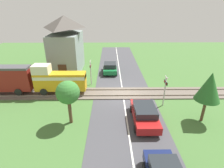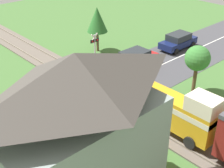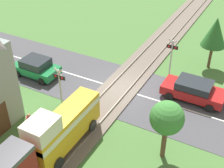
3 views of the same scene
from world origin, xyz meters
The scene contains 12 objects.
ground_plane centered at (0.00, 0.00, 0.00)m, with size 60.00×60.00×0.00m, color #426B33.
road_surface centered at (0.00, 0.00, 0.01)m, with size 48.00×6.40×0.02m.
track_bed centered at (0.00, 0.00, 0.07)m, with size 2.80×48.00×0.24m.
car_near_crossing centered at (-5.15, -1.44, 0.78)m, with size 4.40×2.06×1.47m.
car_far_side centered at (6.73, 1.44, 0.77)m, with size 3.67×2.04×1.48m.
car_behind_queue centered at (-11.44, -1.44, 0.81)m, with size 4.25×1.88×1.57m.
crossing_signal_west_approach centered at (-2.55, -3.78, 2.00)m, with size 0.90×0.18×3.12m.
crossing_signal_east_approach centered at (2.55, 3.78, 2.00)m, with size 0.90×0.18×3.12m.
station_building centered at (7.64, 7.65, 3.84)m, with size 7.40×4.15×7.88m.
pedestrian_by_station centered at (2.67, 6.87, 0.70)m, with size 0.38×0.38×1.53m.
tree_roadside_hedge centered at (-5.21, 4.74, 2.79)m, with size 1.88×1.88×3.77m.
tree_beyond_track centered at (-5.06, -6.42, 3.17)m, with size 1.98×1.98×4.39m.
Camera 2 is at (13.34, 15.84, 12.11)m, focal length 50.00 mm.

